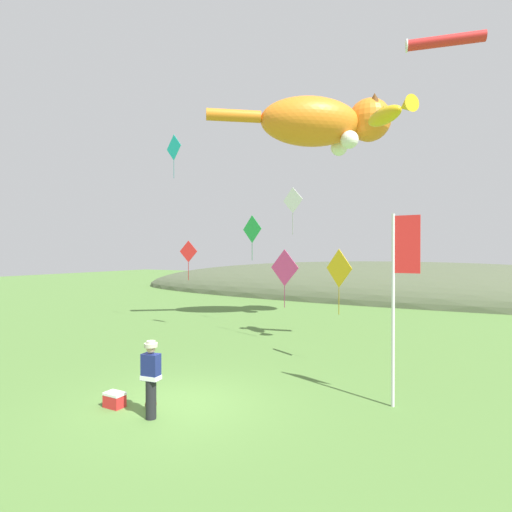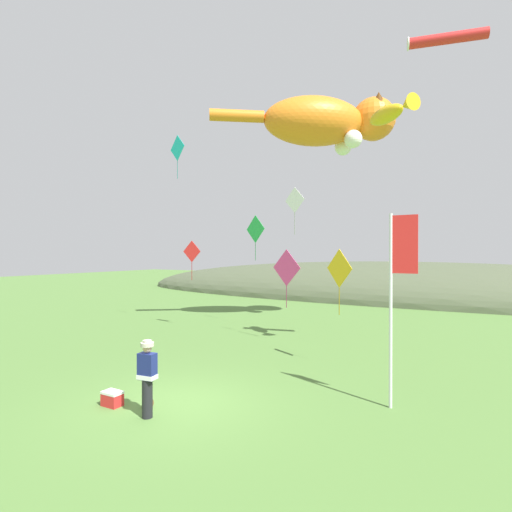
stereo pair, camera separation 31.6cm
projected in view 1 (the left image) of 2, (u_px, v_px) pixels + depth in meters
ground_plane at (178, 406)px, 9.84m from camera, size 120.00×120.00×0.00m
distant_hill_ridge at (417, 298)px, 33.35m from camera, size 55.66×15.37×6.07m
festival_attendant at (151, 377)px, 9.07m from camera, size 0.45×0.32×1.77m
kite_spool at (151, 404)px, 9.64m from camera, size 0.17×0.23×0.23m
picnic_cooler at (115, 400)px, 9.76m from camera, size 0.49×0.33×0.36m
festival_banner_pole at (399, 281)px, 9.70m from camera, size 0.66×0.08×4.74m
kite_giant_cat at (323, 123)px, 20.52m from camera, size 8.04×6.50×2.91m
kite_fish_windsock at (389, 114)px, 14.18m from camera, size 2.10×1.88×0.68m
kite_tube_streamer at (444, 41)px, 13.17m from camera, size 2.46×0.95×0.44m
kite_diamond_green at (252, 229)px, 20.55m from camera, size 1.36×0.50×2.34m
kite_diamond_pink at (285, 268)px, 16.71m from camera, size 1.48×0.48×2.45m
kite_diamond_red at (188, 252)px, 19.88m from camera, size 1.08×0.04×1.98m
kite_diamond_white at (293, 201)px, 16.45m from camera, size 1.02×0.33×1.96m
kite_diamond_teal at (174, 148)px, 20.06m from camera, size 1.25×0.40×2.21m
kite_diamond_gold at (339, 269)px, 13.22m from camera, size 1.09×0.71×2.18m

